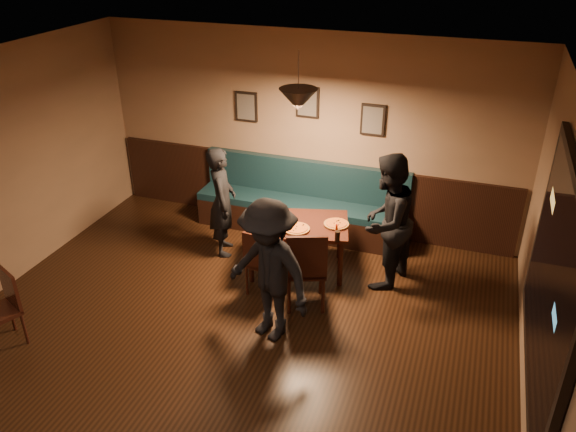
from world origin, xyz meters
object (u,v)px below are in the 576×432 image
object	(u,v)px
dining_table	(297,246)
diner_front	(269,271)
diner_left	(222,202)
tabasco_bottle	(337,228)
booth_bench	(300,200)
chair_near_left	(265,260)
diner_right	(386,222)
soda_glass	(337,236)
chair_near_right	(306,266)

from	to	relation	value
dining_table	diner_front	distance (m)	1.42
diner_left	tabasco_bottle	world-z (taller)	diner_left
booth_bench	diner_left	world-z (taller)	diner_left
chair_near_left	booth_bench	bearing A→B (deg)	97.76
dining_table	tabasco_bottle	xyz separation A→B (m)	(0.52, -0.05, 0.40)
diner_right	soda_glass	bearing A→B (deg)	-38.70
chair_near_right	soda_glass	size ratio (longest dim) A/B	7.72
dining_table	diner_left	world-z (taller)	diner_left
diner_front	chair_near_left	bearing A→B (deg)	135.87
chair_near_right	diner_right	bearing A→B (deg)	23.59
booth_bench	soda_glass	size ratio (longest dim) A/B	22.63
diner_right	tabasco_bottle	xyz separation A→B (m)	(-0.57, -0.12, -0.12)
soda_glass	diner_front	bearing A→B (deg)	-113.22
chair_near_left	dining_table	bearing A→B (deg)	75.77
dining_table	chair_near_right	distance (m)	0.77
chair_near_right	tabasco_bottle	world-z (taller)	chair_near_right
tabasco_bottle	chair_near_right	bearing A→B (deg)	-107.29
chair_near_right	tabasco_bottle	bearing A→B (deg)	52.13
diner_right	diner_front	world-z (taller)	diner_right
dining_table	diner_front	xyz separation A→B (m)	(0.13, -1.33, 0.47)
diner_left	diner_front	bearing A→B (deg)	-162.92
booth_bench	chair_near_right	size ratio (longest dim) A/B	2.93
diner_right	chair_near_right	bearing A→B (deg)	-28.35
chair_near_right	dining_table	bearing A→B (deg)	95.29
diner_left	diner_front	size ratio (longest dim) A/B	0.92
soda_glass	tabasco_bottle	xyz separation A→B (m)	(-0.07, 0.22, -0.01)
chair_near_left	diner_right	xyz separation A→B (m)	(1.30, 0.66, 0.42)
booth_bench	diner_front	world-z (taller)	diner_front
diner_left	diner_front	world-z (taller)	diner_front
booth_bench	tabasco_bottle	size ratio (longest dim) A/B	25.38
diner_left	chair_near_left	bearing A→B (deg)	-151.56
chair_near_right	booth_bench	bearing A→B (deg)	89.48
booth_bench	diner_right	distance (m)	1.67
booth_bench	chair_near_left	world-z (taller)	booth_bench
booth_bench	dining_table	size ratio (longest dim) A/B	2.38
booth_bench	chair_near_left	size ratio (longest dim) A/B	3.46
dining_table	chair_near_right	xyz separation A→B (m)	(0.33, -0.67, 0.17)
tabasco_bottle	chair_near_left	bearing A→B (deg)	-143.74
dining_table	tabasco_bottle	world-z (taller)	tabasco_bottle
diner_front	soda_glass	world-z (taller)	diner_front
chair_near_right	tabasco_bottle	xyz separation A→B (m)	(0.19, 0.62, 0.22)
chair_near_left	diner_right	size ratio (longest dim) A/B	0.51
diner_left	soda_glass	xyz separation A→B (m)	(1.66, -0.37, -0.01)
diner_front	chair_near_right	bearing A→B (deg)	94.79
booth_bench	diner_left	xyz separation A→B (m)	(-0.80, -0.86, 0.25)
chair_near_left	chair_near_right	world-z (taller)	chair_near_right
booth_bench	chair_near_right	xyz separation A→B (m)	(0.60, -1.64, 0.01)
diner_right	soda_glass	size ratio (longest dim) A/B	12.84
chair_near_right	soda_glass	bearing A→B (deg)	36.69
diner_front	diner_left	bearing A→B (deg)	151.35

